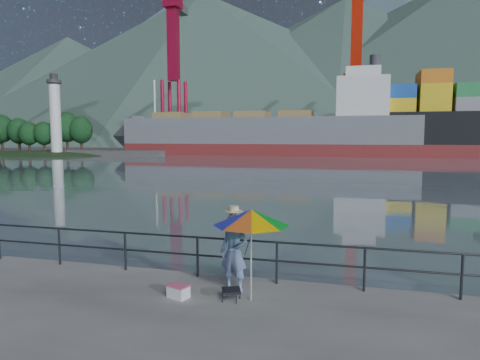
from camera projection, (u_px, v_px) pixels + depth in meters
name	position (u px, v px, depth m)	size (l,w,h in m)	color
harbor_water	(337.00, 147.00, 134.41)	(500.00, 280.00, 0.00)	slate
far_dock	(376.00, 152.00, 96.29)	(200.00, 40.00, 0.40)	#514F4C
guardrail	(161.00, 253.00, 10.89)	(22.00, 0.06, 1.03)	#2D3033
mountains	(431.00, 66.00, 195.81)	(600.00, 332.80, 80.00)	#385147
lighthouse_islet	(34.00, 153.00, 82.77)	(48.00, 26.40, 19.20)	#263F1E
fisherman	(234.00, 252.00, 9.58)	(0.66, 0.43, 1.81)	#214B9B
beach_umbrella	(251.00, 217.00, 8.94)	(1.95, 1.95, 1.97)	white
folding_stool	(231.00, 295.00, 9.10)	(0.50, 0.50, 0.25)	black
cooler_bag	(178.00, 292.00, 9.29)	(0.44, 0.29, 0.25)	white
fishing_rod	(249.00, 277.00, 10.68)	(0.02, 0.02, 2.07)	black
bulk_carrier	(276.00, 133.00, 82.78)	(55.99, 9.69, 14.50)	maroon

